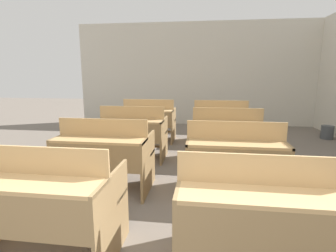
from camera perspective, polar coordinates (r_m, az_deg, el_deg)
The scene contains 10 objects.
wall_back at distance 7.88m, azimuth 5.71°, elevation 11.12°, with size 6.96×0.06×2.96m.
bench_front_left at distance 2.35m, azimuth -25.59°, elevation -14.61°, with size 1.13×0.74×0.93m.
bench_front_right at distance 2.07m, azimuth 18.66°, elevation -17.79°, with size 1.13×0.74×0.93m.
bench_second_left at distance 3.42m, azimuth -13.63°, elevation -5.89°, with size 1.13×0.74×0.93m.
bench_second_right at distance 3.24m, azimuth 14.23°, elevation -6.86°, with size 1.13×0.74×0.93m.
bench_third_left at distance 4.62m, azimuth -7.75°, elevation -1.27°, with size 1.13×0.74×0.93m.
bench_third_right at distance 4.45m, azimuth 12.65°, elevation -1.90°, with size 1.13×0.74×0.93m.
bench_back_left at distance 5.86m, azimuth -4.21°, elevation 1.41°, with size 1.13×0.74×0.93m.
bench_back_right at distance 5.73m, azimuth 11.35°, elevation 1.01°, with size 1.13×0.74×0.93m.
wastepaper_bin at distance 7.11m, azimuth 31.34°, elevation -1.16°, with size 0.27×0.27×0.31m.
Camera 1 is at (0.30, -0.59, 1.46)m, focal length 28.00 mm.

